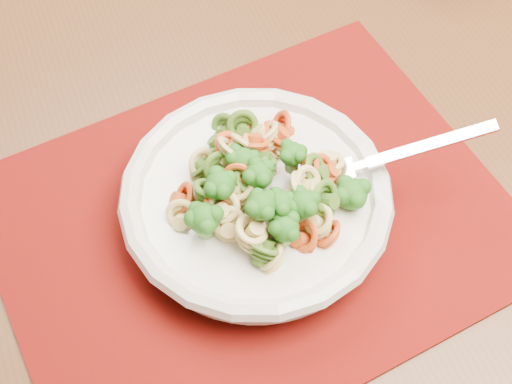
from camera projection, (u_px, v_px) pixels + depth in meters
name	position (u px, v px, depth m)	size (l,w,h in m)	color
dining_table	(242.00, 142.00, 0.81)	(1.42, 0.99, 0.69)	#4F2916
placemat	(253.00, 222.00, 0.64)	(0.44, 0.34, 0.00)	#641004
pasta_bowl	(256.00, 199.00, 0.62)	(0.24, 0.24, 0.05)	beige
pasta_broccoli_heap	(256.00, 188.00, 0.60)	(0.20, 0.20, 0.06)	#D8BB6B
fork	(340.00, 172.00, 0.61)	(0.19, 0.02, 0.01)	silver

